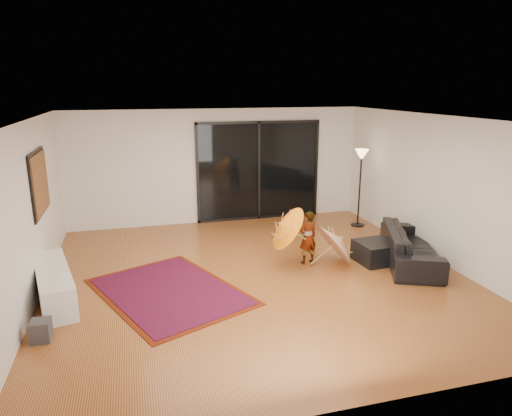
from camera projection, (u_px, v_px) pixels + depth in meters
name	position (u px, v px, depth m)	size (l,w,h in m)	color
floor	(257.00, 276.00, 7.93)	(7.00, 7.00, 0.00)	#B06130
ceiling	(257.00, 119.00, 7.23)	(7.00, 7.00, 0.00)	white
wall_back	(218.00, 166.00, 10.84)	(7.00, 7.00, 0.00)	silver
wall_front	(354.00, 288.00, 4.32)	(7.00, 7.00, 0.00)	silver
wall_left	(27.00, 216.00, 6.69)	(7.00, 7.00, 0.00)	silver
wall_right	(438.00, 189.00, 8.47)	(7.00, 7.00, 0.00)	silver
sliding_door	(259.00, 171.00, 11.11)	(3.06, 0.07, 2.40)	black
painting	(40.00, 183.00, 7.56)	(0.04, 1.28, 1.08)	black
media_console	(54.00, 284.00, 7.01)	(0.46, 1.85, 0.51)	white
speaker	(41.00, 331.00, 5.90)	(0.25, 0.25, 0.28)	#424244
persian_rug	(169.00, 292.00, 7.32)	(2.76, 3.14, 0.02)	#561907
sofa	(411.00, 246.00, 8.50)	(2.19, 0.86, 0.64)	black
ottoman	(376.00, 252.00, 8.54)	(0.68, 0.68, 0.39)	black
floor_lamp	(361.00, 166.00, 10.45)	(0.31, 0.31, 1.81)	black
child	(308.00, 237.00, 8.40)	(0.37, 0.24, 1.00)	#999999
parasol_orange	(281.00, 229.00, 8.15)	(0.62, 0.86, 0.89)	orange
parasol_white	(341.00, 237.00, 8.41)	(0.72, 0.93, 0.97)	white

